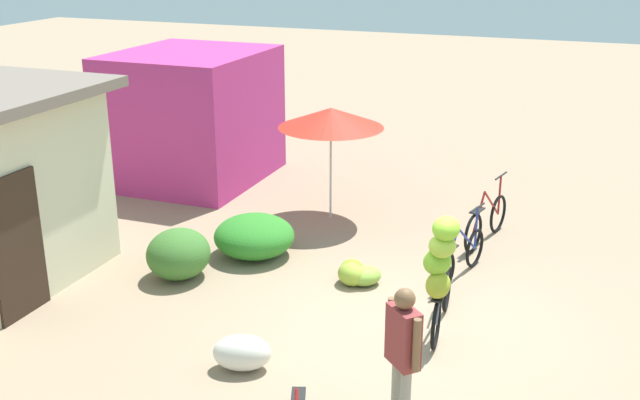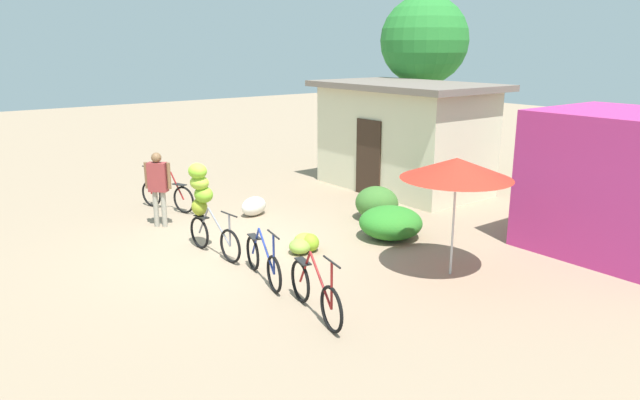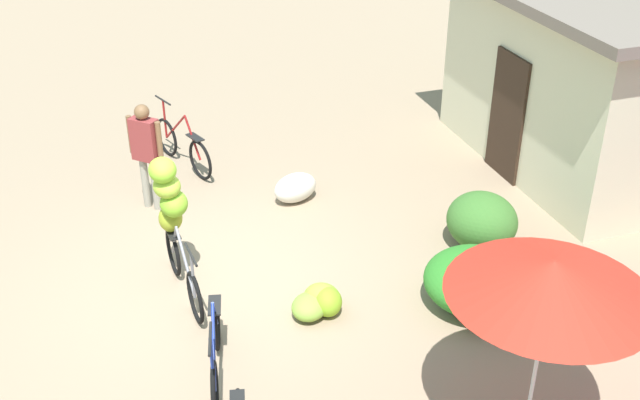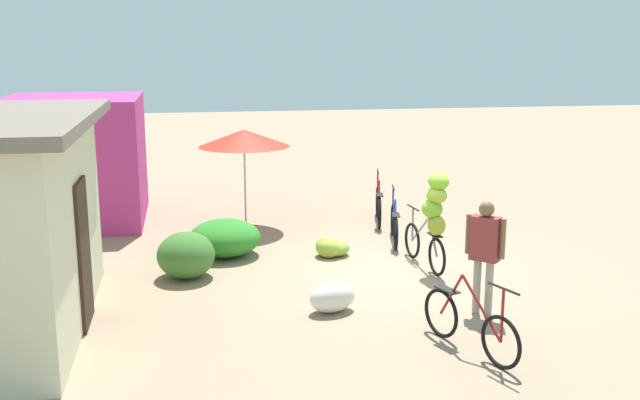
{
  "view_description": "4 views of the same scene",
  "coord_description": "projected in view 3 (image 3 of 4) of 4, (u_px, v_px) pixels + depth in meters",
  "views": [
    {
      "loc": [
        -8.83,
        -2.09,
        4.97
      ],
      "look_at": [
        0.98,
        1.68,
        1.27
      ],
      "focal_mm": 42.95,
      "sensor_mm": 36.0,
      "label": 1
    },
    {
      "loc": [
        9.65,
        -5.14,
        3.84
      ],
      "look_at": [
        1.16,
        1.4,
        1.01
      ],
      "focal_mm": 32.81,
      "sensor_mm": 36.0,
      "label": 2
    },
    {
      "loc": [
        8.16,
        -1.24,
        5.8
      ],
      "look_at": [
        0.09,
        1.45,
        1.0
      ],
      "focal_mm": 43.54,
      "sensor_mm": 36.0,
      "label": 3
    },
    {
      "loc": [
        -11.41,
        3.64,
        3.79
      ],
      "look_at": [
        0.84,
        1.36,
        1.1
      ],
      "focal_mm": 40.87,
      "sensor_mm": 36.0,
      "label": 4
    }
  ],
  "objects": [
    {
      "name": "bicycle_center_loaded",
      "position": [
        216.0,
        353.0,
        8.22
      ],
      "size": [
        1.66,
        0.42,
        0.99
      ],
      "color": "black",
      "rests_on": "ground"
    },
    {
      "name": "market_umbrella",
      "position": [
        552.0,
        278.0,
        6.78
      ],
      "size": [
        1.88,
        1.88,
        2.05
      ],
      "color": "beige",
      "rests_on": "ground"
    },
    {
      "name": "building_low",
      "position": [
        582.0,
        79.0,
        12.19
      ],
      "size": [
        4.95,
        3.01,
        2.89
      ],
      "color": "beige",
      "rests_on": "ground"
    },
    {
      "name": "hedge_bush_front_right",
      "position": [
        477.0,
        281.0,
        9.39
      ],
      "size": [
        1.3,
        1.3,
        0.66
      ],
      "primitive_type": "ellipsoid",
      "color": "#2D7E26",
      "rests_on": "ground"
    },
    {
      "name": "hedge_bush_front_left",
      "position": [
        482.0,
        221.0,
        10.52
      ],
      "size": [
        1.01,
        0.95,
        0.76
      ],
      "primitive_type": "ellipsoid",
      "color": "#3C702C",
      "rests_on": "ground"
    },
    {
      "name": "person_vendor",
      "position": [
        146.0,
        146.0,
        11.11
      ],
      "size": [
        0.43,
        0.44,
        1.65
      ],
      "color": "gray",
      "rests_on": "ground"
    },
    {
      "name": "bicycle_near_pile",
      "position": [
        172.0,
        211.0,
        9.45
      ],
      "size": [
        1.7,
        0.45,
        1.72
      ],
      "color": "black",
      "rests_on": "ground"
    },
    {
      "name": "banana_pile_on_ground",
      "position": [
        319.0,
        302.0,
        9.31
      ],
      "size": [
        0.69,
        0.79,
        0.35
      ],
      "color": "#93B036",
      "rests_on": "ground"
    },
    {
      "name": "produce_sack",
      "position": [
        295.0,
        188.0,
        11.68
      ],
      "size": [
        0.63,
        0.8,
        0.44
      ],
      "primitive_type": "ellipsoid",
      "rotation": [
        0.0,
        0.0,
        1.88
      ],
      "color": "silver",
      "rests_on": "ground"
    },
    {
      "name": "bicycle_leftmost",
      "position": [
        183.0,
        146.0,
        12.61
      ],
      "size": [
        1.66,
        0.64,
        1.01
      ],
      "color": "black",
      "rests_on": "ground"
    },
    {
      "name": "ground_plane",
      "position": [
        211.0,
        282.0,
        9.93
      ],
      "size": [
        60.0,
        60.0,
        0.0
      ],
      "primitive_type": "plane",
      "color": "gray"
    }
  ]
}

